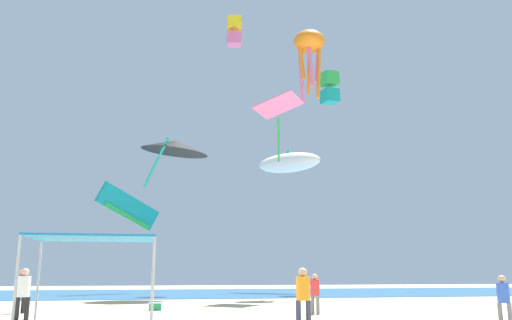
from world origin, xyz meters
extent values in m
cube|color=#28608C|center=(0.00, 27.62, 0.01)|extent=(110.00, 20.88, 0.03)
cylinder|color=#B2B2B7|center=(-6.51, -3.26, 1.30)|extent=(0.07, 0.07, 2.59)
cylinder|color=#B2B2B7|center=(-3.19, -3.26, 1.30)|extent=(0.07, 0.07, 2.59)
cylinder|color=#B2B2B7|center=(-6.51, -0.56, 1.30)|extent=(0.07, 0.07, 2.59)
cylinder|color=#B2B2B7|center=(-3.19, -0.56, 1.30)|extent=(0.07, 0.07, 2.59)
cube|color=#1972B7|center=(-4.85, -1.91, 2.62)|extent=(3.40, 2.77, 0.06)
cylinder|color=black|center=(-8.70, 6.60, 0.41)|extent=(0.16, 0.16, 0.82)
cylinder|color=black|center=(-8.43, 6.78, 0.41)|extent=(0.16, 0.16, 0.82)
cylinder|color=purple|center=(-8.57, 6.69, 1.17)|extent=(0.43, 0.43, 0.71)
sphere|color=tan|center=(-8.57, 6.69, 1.66)|extent=(0.27, 0.27, 0.27)
cylinder|color=slate|center=(3.49, 3.70, 0.37)|extent=(0.14, 0.14, 0.74)
cylinder|color=slate|center=(3.35, 3.95, 0.37)|extent=(0.14, 0.14, 0.74)
cylinder|color=red|center=(3.42, 3.82, 1.06)|extent=(0.39, 0.39, 0.64)
sphere|color=tan|center=(3.42, 3.82, 1.50)|extent=(0.24, 0.24, 0.24)
cylinder|color=#33384C|center=(1.56, -1.35, 0.41)|extent=(0.16, 0.16, 0.83)
cylinder|color=#33384C|center=(1.24, -1.36, 0.41)|extent=(0.16, 0.16, 0.83)
cylinder|color=orange|center=(1.40, -1.36, 1.19)|extent=(0.43, 0.43, 0.72)
sphere|color=tan|center=(1.40, -1.36, 1.68)|extent=(0.27, 0.27, 0.27)
cylinder|color=black|center=(-7.77, 2.77, 0.41)|extent=(0.16, 0.16, 0.83)
cylinder|color=black|center=(-7.45, 2.77, 0.41)|extent=(0.16, 0.16, 0.83)
cylinder|color=white|center=(-7.61, 2.77, 1.19)|extent=(0.43, 0.43, 0.72)
sphere|color=tan|center=(-7.61, 2.77, 1.69)|extent=(0.27, 0.27, 0.27)
cylinder|color=slate|center=(7.72, -1.98, 0.36)|extent=(0.14, 0.14, 0.72)
cylinder|color=slate|center=(7.96, -2.12, 0.36)|extent=(0.14, 0.14, 0.72)
cylinder|color=blue|center=(7.84, -2.05, 1.04)|extent=(0.38, 0.38, 0.63)
sphere|color=tan|center=(7.84, -2.05, 1.47)|extent=(0.24, 0.24, 0.24)
cube|color=#1E8C4C|center=(-2.97, 7.41, 0.16)|extent=(0.56, 0.36, 0.32)
cube|color=white|center=(-2.97, 7.41, 0.34)|extent=(0.57, 0.37, 0.03)
cube|color=green|center=(11.61, 24.20, 18.42)|extent=(1.64, 1.59, 1.24)
cube|color=teal|center=(11.61, 24.20, 16.81)|extent=(1.64, 1.59, 1.24)
cone|color=black|center=(-1.93, 17.19, 9.99)|extent=(6.39, 6.37, 1.38)
cylinder|color=teal|center=(-3.14, 15.68, 8.54)|extent=(1.60, 1.33, 3.14)
cube|color=pink|center=(4.35, 13.60, 12.11)|extent=(3.69, 3.72, 0.88)
cylinder|color=green|center=(4.35, 13.60, 9.87)|extent=(0.18, 0.18, 2.89)
ellipsoid|color=white|center=(8.79, 27.82, 11.48)|extent=(6.03, 5.62, 2.11)
cone|color=teal|center=(8.79, 27.82, 12.44)|extent=(1.34, 1.35, 0.80)
ellipsoid|color=orange|center=(8.03, 18.46, 19.04)|extent=(2.97, 2.97, 1.71)
cylinder|color=orange|center=(7.34, 18.24, 17.20)|extent=(0.51, 0.34, 2.65)
cylinder|color=pink|center=(7.88, 17.75, 16.80)|extent=(0.34, 0.60, 3.43)
cylinder|color=orange|center=(8.57, 17.97, 16.41)|extent=(0.57, 0.55, 4.22)
cylinder|color=pink|center=(8.72, 18.68, 17.20)|extent=(0.51, 0.34, 2.65)
cylinder|color=orange|center=(8.19, 19.17, 16.80)|extent=(0.34, 0.60, 3.43)
cylinder|color=pink|center=(7.50, 18.95, 16.41)|extent=(0.57, 0.55, 4.22)
cube|color=teal|center=(-5.23, 26.89, 7.01)|extent=(5.16, 3.73, 3.66)
cube|color=green|center=(-5.23, 26.89, 6.21)|extent=(3.73, 2.95, 2.02)
cube|color=yellow|center=(3.36, 26.11, 23.87)|extent=(1.39, 1.36, 1.15)
cube|color=pink|center=(3.36, 26.11, 22.34)|extent=(1.39, 1.36, 1.15)
camera|label=1|loc=(-3.29, -17.44, 1.66)|focal=36.78mm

